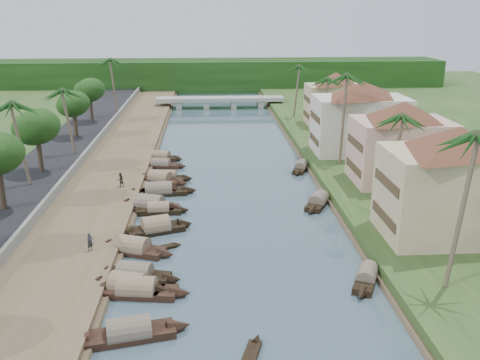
{
  "coord_description": "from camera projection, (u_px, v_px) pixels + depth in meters",
  "views": [
    {
      "loc": [
        -2.83,
        -46.15,
        21.13
      ],
      "look_at": [
        0.84,
        13.21,
        2.0
      ],
      "focal_mm": 40.0,
      "sensor_mm": 36.0,
      "label": 1
    }
  ],
  "objects": [
    {
      "name": "palm_0",
      "position": [
        467.0,
        139.0,
        36.7
      ],
      "size": [
        3.2,
        3.2,
        13.23
      ],
      "color": "brown",
      "rests_on": "ground"
    },
    {
      "name": "sampan_10",
      "position": [
        160.0,
        179.0,
        67.97
      ],
      "size": [
        7.91,
        5.22,
        2.22
      ],
      "rotation": [
        0.0,
        0.0,
        -0.48
      ],
      "color": "black",
      "rests_on": "ground"
    },
    {
      "name": "canoe_1",
      "position": [
        159.0,
        249.0,
        49.02
      ],
      "size": [
        4.29,
        2.51,
        0.71
      ],
      "rotation": [
        0.0,
        0.0,
        0.44
      ],
      "color": "black",
      "rests_on": "ground"
    },
    {
      "name": "sampan_5",
      "position": [
        156.0,
        228.0,
        52.83
      ],
      "size": [
        7.98,
        4.42,
        2.46
      ],
      "rotation": [
        0.0,
        0.0,
        0.34
      ],
      "color": "black",
      "rests_on": "ground"
    },
    {
      "name": "retaining_wall",
      "position": [
        72.0,
        172.0,
        67.89
      ],
      "size": [
        0.4,
        180.0,
        1.1
      ],
      "primitive_type": "cube",
      "color": "slate",
      "rests_on": "left_bank"
    },
    {
      "name": "sampan_15",
      "position": [
        319.0,
        202.0,
        60.11
      ],
      "size": [
        4.88,
        7.52,
        2.07
      ],
      "rotation": [
        0.0,
        0.0,
        1.1
      ],
      "color": "black",
      "rests_on": "ground"
    },
    {
      "name": "right_bank",
      "position": [
        374.0,
        172.0,
        70.42
      ],
      "size": [
        16.0,
        180.0,
        1.2
      ],
      "primitive_type": "cube",
      "color": "#26451B",
      "rests_on": "ground"
    },
    {
      "name": "tree_5",
      "position": [
        90.0,
        91.0,
        96.39
      ],
      "size": [
        4.94,
        4.94,
        7.68
      ],
      "color": "#463828",
      "rests_on": "ground"
    },
    {
      "name": "sampan_6",
      "position": [
        150.0,
        206.0,
        58.84
      ],
      "size": [
        8.75,
        4.36,
        2.51
      ],
      "rotation": [
        0.0,
        0.0,
        -0.3
      ],
      "color": "black",
      "rests_on": "ground"
    },
    {
      "name": "sampan_9",
      "position": [
        159.0,
        191.0,
        63.48
      ],
      "size": [
        9.44,
        2.55,
        2.34
      ],
      "rotation": [
        0.0,
        0.0,
        0.08
      ],
      "color": "black",
      "rests_on": "ground"
    },
    {
      "name": "sampan_13",
      "position": [
        162.0,
        157.0,
        78.11
      ],
      "size": [
        6.85,
        3.43,
        1.9
      ],
      "rotation": [
        0.0,
        0.0,
        -0.31
      ],
      "color": "black",
      "rests_on": "ground"
    },
    {
      "name": "building_distant",
      "position": [
        335.0,
        98.0,
        95.47
      ],
      "size": [
        12.62,
        12.62,
        9.2
      ],
      "color": "beige",
      "rests_on": "right_bank"
    },
    {
      "name": "building_near",
      "position": [
        453.0,
        181.0,
        47.75
      ],
      "size": [
        14.85,
        14.85,
        10.2
      ],
      "color": "beige",
      "rests_on": "right_bank"
    },
    {
      "name": "palm_2",
      "position": [
        345.0,
        77.0,
        68.83
      ],
      "size": [
        3.2,
        3.2,
        13.31
      ],
      "color": "brown",
      "rests_on": "ground"
    },
    {
      "name": "bridge",
      "position": [
        220.0,
        100.0,
        118.37
      ],
      "size": [
        28.0,
        4.0,
        2.4
      ],
      "color": "gray",
      "rests_on": "ground"
    },
    {
      "name": "sampan_4",
      "position": [
        133.0,
        249.0,
        48.33
      ],
      "size": [
        8.25,
        4.55,
        2.3
      ],
      "rotation": [
        0.0,
        0.0,
        -0.36
      ],
      "color": "black",
      "rests_on": "ground"
    },
    {
      "name": "building_mid",
      "position": [
        401.0,
        142.0,
        63.09
      ],
      "size": [
        14.11,
        14.11,
        9.7
      ],
      "color": "#D09F93",
      "rests_on": "right_bank"
    },
    {
      "name": "palm_7",
      "position": [
        296.0,
        67.0,
        100.25
      ],
      "size": [
        3.2,
        3.2,
        11.16
      ],
      "color": "brown",
      "rests_on": "ground"
    },
    {
      "name": "road",
      "position": [
        38.0,
        177.0,
        67.83
      ],
      "size": [
        8.0,
        180.0,
        1.4
      ],
      "primitive_type": "cube",
      "color": "black",
      "rests_on": "ground"
    },
    {
      "name": "person_far",
      "position": [
        120.0,
        180.0,
        63.64
      ],
      "size": [
        1.07,
        1.04,
        1.74
      ],
      "primitive_type": "imported",
      "rotation": [
        0.0,
        0.0,
        3.79
      ],
      "color": "#312E22",
      "rests_on": "left_bank"
    },
    {
      "name": "palm_3",
      "position": [
        324.0,
        80.0,
        85.91
      ],
      "size": [
        3.2,
        3.2,
        10.75
      ],
      "color": "brown",
      "rests_on": "ground"
    },
    {
      "name": "sampan_12",
      "position": [
        161.0,
        165.0,
        74.29
      ],
      "size": [
        7.63,
        2.73,
        1.84
      ],
      "rotation": [
        0.0,
        0.0,
        -0.19
      ],
      "color": "black",
      "rests_on": "ground"
    },
    {
      "name": "sampan_2",
      "position": [
        137.0,
        290.0,
        41.18
      ],
      "size": [
        8.75,
        2.92,
        2.26
      ],
      "rotation": [
        0.0,
        0.0,
        -0.14
      ],
      "color": "black",
      "rests_on": "ground"
    },
    {
      "name": "person_near",
      "position": [
        90.0,
        242.0,
        46.8
      ],
      "size": [
        0.7,
        0.71,
        1.65
      ],
      "primitive_type": "imported",
      "rotation": [
        0.0,
        0.0,
        0.81
      ],
      "color": "#2C2A32",
      "rests_on": "left_bank"
    },
    {
      "name": "sampan_8",
      "position": [
        158.0,
        190.0,
        63.79
      ],
      "size": [
        6.21,
        1.77,
        1.96
      ],
      "rotation": [
        0.0,
        0.0,
        -0.02
      ],
      "color": "black",
      "rests_on": "ground"
    },
    {
      "name": "treeline",
      "position": [
        217.0,
        75.0,
        144.28
      ],
      "size": [
        120.0,
        14.0,
        8.0
      ],
      "color": "black",
      "rests_on": "ground"
    },
    {
      "name": "palm_1",
      "position": [
        395.0,
        118.0,
        53.67
      ],
      "size": [
        3.2,
        3.2,
        11.2
      ],
      "color": "brown",
      "rests_on": "ground"
    },
    {
      "name": "palm_8",
      "position": [
        113.0,
        61.0,
        101.17
      ],
      "size": [
        3.2,
        3.2,
        12.11
      ],
      "color": "brown",
      "rests_on": "ground"
    },
    {
      "name": "building_far",
      "position": [
        360.0,
        117.0,
        76.25
      ],
      "size": [
        15.59,
        15.59,
        10.2
      ],
      "color": "beige",
      "rests_on": "right_bank"
    },
    {
      "name": "sampan_14",
      "position": [
        367.0,
        277.0,
        43.3
      ],
      "size": [
        4.35,
        7.34,
        1.86
      ],
      "rotation": [
        0.0,
        0.0,
        1.14
      ],
      "color": "black",
      "rests_on": "ground"
    },
    {
      "name": "palm_5",
      "position": [
        18.0,
        105.0,
        59.89
      ],
      "size": [
        3.2,
        3.2,
        11.18
      ],
      "color": "brown",
      "rests_on": "ground"
    },
    {
      "name": "ground",
      "position": [
        240.0,
        243.0,
        50.49
      ],
      "size": [
        220.0,
        220.0,
        0.0
      ],
      "primitive_type": "plane",
      "color": "#3D535C",
      "rests_on": "ground"
    },
    {
      "name": "tree_4",
      "position": [
        74.0,
        105.0,
        84.71
      ],
      "size": [
        4.6,
        4.6,
        7.14
      ],
      "color": "#463828",
      "rests_on": "ground"
    },
    {
      "name": "canoe_2",
      "position": [
        144.0,
        186.0,
        66.54
      ],
      "size": [
        4.74,
        2.13,
        0.69
      ],
      "rotation": [
        0.0,
        0.0,
        -0.31
      ],
      "color": "black",
      "rests_on": "ground"
    },
    {
      "name": "sampan_1",
      "position": [
        128.0,
        287.0,
        41.71
      ],
      "size": [
        8.05,
        4.04,
        2.33
      ],
      "rotation": [
        0.0,
        0.0,
        -0.3
      ],
      "color": "black",
      "rests_on": "ground"
    },
    {
      "name": "sampan_11",
      "position": [
        167.0,
        178.0,
        68.63
      ],
      "size": [
        6.9,
        2.07,
        1.99
      ],
      "rotation": [
        0.0,
        0.0,
        -0.08
      ],
      "color": "black",
      "rests_on": "ground"
    },
    {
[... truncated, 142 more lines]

